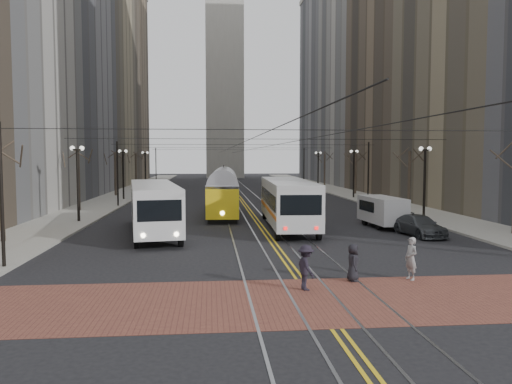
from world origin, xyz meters
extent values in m
plane|color=black|center=(0.00, 0.00, 0.00)|extent=(260.00, 260.00, 0.00)
cube|color=gray|center=(-15.00, 45.00, 0.07)|extent=(5.00, 140.00, 0.15)
cube|color=gray|center=(15.00, 45.00, 0.07)|extent=(5.00, 140.00, 0.15)
cube|color=brown|center=(0.00, -4.00, 0.01)|extent=(25.00, 6.00, 0.01)
cube|color=gray|center=(0.00, 45.00, 0.00)|extent=(4.80, 130.00, 0.02)
cube|color=gold|center=(0.00, 45.00, 0.01)|extent=(0.42, 130.00, 0.01)
cube|color=slate|center=(-25.50, 46.00, 17.00)|extent=(16.00, 20.00, 34.00)
cube|color=#85785C|center=(-27.50, 66.00, 26.00)|extent=(20.00, 20.00, 52.00)
cube|color=brown|center=(-25.50, 86.00, 20.00)|extent=(16.00, 20.00, 40.00)
cube|color=brown|center=(25.50, 46.00, 17.00)|extent=(16.00, 20.00, 34.00)
cube|color=#9F9C95|center=(27.50, 66.00, 26.00)|extent=(20.00, 20.00, 52.00)
cube|color=slate|center=(25.50, 86.00, 20.00)|extent=(16.00, 20.00, 40.00)
cube|color=#B2AFA5|center=(0.00, 102.00, 28.00)|extent=(9.00, 9.00, 56.00)
cylinder|color=black|center=(-13.70, 18.00, 2.80)|extent=(0.20, 0.20, 5.60)
cylinder|color=black|center=(-13.70, 38.00, 2.80)|extent=(0.20, 0.20, 5.60)
cylinder|color=black|center=(-13.70, 58.00, 2.80)|extent=(0.20, 0.20, 5.60)
cylinder|color=black|center=(13.70, 18.00, 2.80)|extent=(0.20, 0.20, 5.60)
cylinder|color=black|center=(13.70, 38.00, 2.80)|extent=(0.20, 0.20, 5.60)
cylinder|color=black|center=(13.70, 58.00, 2.80)|extent=(0.20, 0.20, 5.60)
cylinder|color=#382D23|center=(-15.70, 9.00, 2.80)|extent=(0.28, 0.28, 5.60)
cylinder|color=#382D23|center=(-15.70, 26.00, 2.80)|extent=(0.28, 0.28, 5.60)
cylinder|color=#382D23|center=(-15.70, 44.00, 2.80)|extent=(0.28, 0.28, 5.60)
cylinder|color=#382D23|center=(-15.70, 62.00, 2.80)|extent=(0.28, 0.28, 5.60)
cylinder|color=#382D23|center=(15.70, 26.00, 2.80)|extent=(0.28, 0.28, 5.60)
cylinder|color=#382D23|center=(15.70, 44.00, 2.80)|extent=(0.28, 0.28, 5.60)
cylinder|color=#382D23|center=(15.70, 62.00, 2.80)|extent=(0.28, 0.28, 5.60)
cylinder|color=black|center=(-1.50, 45.00, 6.00)|extent=(0.03, 120.00, 0.03)
cylinder|color=black|center=(1.50, 45.00, 6.00)|extent=(0.03, 120.00, 0.03)
cylinder|color=black|center=(-12.90, 2.00, 3.30)|extent=(0.16, 0.16, 6.60)
cylinder|color=black|center=(-12.90, 30.00, 3.30)|extent=(0.16, 0.16, 6.60)
cylinder|color=black|center=(-12.90, 66.00, 3.30)|extent=(0.16, 0.16, 6.60)
cylinder|color=black|center=(12.90, 30.00, 3.30)|extent=(0.16, 0.16, 6.60)
cylinder|color=black|center=(12.90, 66.00, 3.30)|extent=(0.16, 0.16, 6.60)
cube|color=silver|center=(-7.38, 12.19, 1.64)|extent=(4.76, 13.40, 3.28)
cube|color=yellow|center=(-2.50, 22.37, 1.57)|extent=(3.03, 13.45, 3.15)
cube|color=#BCBCBC|center=(1.80, 13.80, 1.70)|extent=(3.30, 13.10, 3.39)
cube|color=silver|center=(8.61, 13.53, 1.09)|extent=(2.25, 5.05, 2.18)
imported|color=#43454B|center=(4.00, 32.17, 0.70)|extent=(1.77, 4.16, 1.40)
imported|color=#AAACB2|center=(4.00, 31.40, 0.80)|extent=(2.50, 5.07, 1.60)
imported|color=#383C3F|center=(9.65, 9.51, 0.66)|extent=(2.40, 4.73, 1.32)
imported|color=black|center=(2.08, -1.50, 0.77)|extent=(0.61, 0.82, 1.52)
imported|color=gray|center=(4.52, -1.50, 0.89)|extent=(0.57, 0.73, 1.76)
imported|color=black|center=(-0.07, -2.65, 0.87)|extent=(0.88, 1.23, 1.73)
camera|label=1|loc=(-3.68, -21.00, 5.05)|focal=35.00mm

